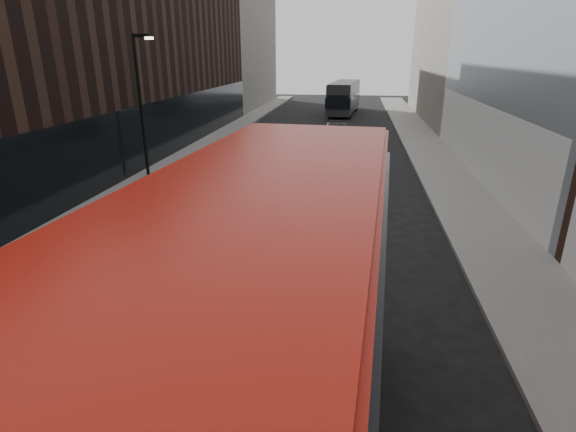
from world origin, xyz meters
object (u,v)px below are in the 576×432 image
at_px(grey_bus, 344,97).
at_px(car_b, 355,149).
at_px(car_c, 337,134).
at_px(street_lamp, 141,97).
at_px(car_a, 353,167).

height_order(grey_bus, car_b, grey_bus).
distance_m(car_b, car_c, 5.57).
distance_m(grey_bus, car_c, 17.38).
xyz_separation_m(street_lamp, car_c, (9.49, 10.55, -3.43)).
xyz_separation_m(car_a, car_b, (0.10, 4.21, 0.05)).
distance_m(street_lamp, car_b, 12.48).
height_order(street_lamp, car_c, street_lamp).
bearing_deg(street_lamp, grey_bus, 71.34).
height_order(grey_bus, car_c, grey_bus).
relative_size(street_lamp, car_b, 1.48).
bearing_deg(grey_bus, car_a, -82.25).
bearing_deg(car_b, street_lamp, -152.82).
bearing_deg(car_a, car_b, 92.85).
relative_size(car_b, car_c, 0.92).
xyz_separation_m(grey_bus, car_a, (1.32, -26.96, -1.09)).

